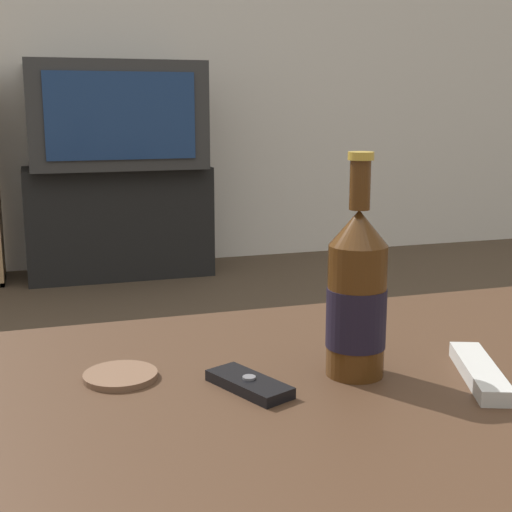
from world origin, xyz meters
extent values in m
cube|color=silver|center=(0.00, 3.02, 1.30)|extent=(8.00, 0.05, 2.60)
cube|color=#422B1C|center=(0.00, 0.00, 0.47)|extent=(1.13, 0.74, 0.04)
cylinder|color=#382417|center=(0.51, 0.31, 0.22)|extent=(0.07, 0.07, 0.45)
cube|color=black|center=(0.08, 2.77, 0.27)|extent=(0.89, 0.36, 0.54)
cube|color=#2D2D2D|center=(0.08, 2.77, 0.78)|extent=(0.81, 0.52, 0.50)
cube|color=navy|center=(0.08, 2.50, 0.78)|extent=(0.67, 0.01, 0.39)
cylinder|color=#47280F|center=(0.07, 0.04, 0.57)|extent=(0.08, 0.08, 0.17)
cylinder|color=black|center=(0.07, 0.04, 0.56)|extent=(0.08, 0.08, 0.08)
cone|color=#47280F|center=(0.07, 0.04, 0.68)|extent=(0.08, 0.08, 0.05)
cylinder|color=#47280F|center=(0.07, 0.04, 0.73)|extent=(0.03, 0.03, 0.06)
cylinder|color=#B79333|center=(0.07, 0.04, 0.77)|extent=(0.03, 0.03, 0.01)
cube|color=black|center=(-0.08, 0.03, 0.49)|extent=(0.09, 0.13, 0.01)
cylinder|color=slate|center=(-0.08, 0.03, 0.50)|extent=(0.02, 0.02, 0.00)
cube|color=beige|center=(0.21, -0.02, 0.50)|extent=(0.10, 0.18, 0.02)
cylinder|color=brown|center=(-0.22, 0.12, 0.49)|extent=(0.10, 0.10, 0.01)
camera|label=1|loc=(-0.32, -0.76, 0.83)|focal=50.00mm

